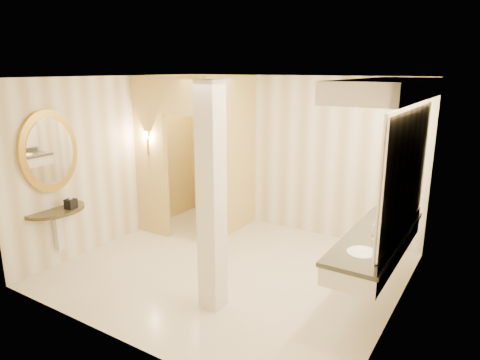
% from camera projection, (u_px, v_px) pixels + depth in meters
% --- Properties ---
extents(floor, '(4.50, 4.50, 0.00)m').
position_uv_depth(floor, '(230.00, 270.00, 6.16)').
color(floor, silver).
rests_on(floor, ground).
extents(ceiling, '(4.50, 4.50, 0.00)m').
position_uv_depth(ceiling, '(229.00, 77.00, 5.48)').
color(ceiling, white).
rests_on(ceiling, wall_back).
extents(wall_back, '(4.50, 0.02, 2.70)m').
position_uv_depth(wall_back, '(293.00, 155.00, 7.45)').
color(wall_back, white).
rests_on(wall_back, floor).
extents(wall_front, '(4.50, 0.02, 2.70)m').
position_uv_depth(wall_front, '(116.00, 223.00, 4.18)').
color(wall_front, white).
rests_on(wall_front, floor).
extents(wall_left, '(0.02, 4.00, 2.70)m').
position_uv_depth(wall_left, '(115.00, 161.00, 6.98)').
color(wall_left, white).
rests_on(wall_left, floor).
extents(wall_right, '(0.02, 4.00, 2.70)m').
position_uv_depth(wall_right, '(401.00, 207.00, 4.66)').
color(wall_right, white).
rests_on(wall_right, floor).
extents(toilet_closet, '(1.50, 1.55, 2.70)m').
position_uv_depth(toilet_closet, '(206.00, 156.00, 7.18)').
color(toilet_closet, '#F2DA7F').
rests_on(toilet_closet, floor).
extents(wall_sconce, '(0.14, 0.14, 0.42)m').
position_uv_depth(wall_sconce, '(147.00, 136.00, 7.07)').
color(wall_sconce, '#C78E40').
rests_on(wall_sconce, toilet_closet).
extents(vanity, '(0.75, 2.39, 2.09)m').
position_uv_depth(vanity, '(384.00, 174.00, 4.94)').
color(vanity, silver).
rests_on(vanity, floor).
extents(console_shelf, '(0.89, 0.89, 1.89)m').
position_uv_depth(console_shelf, '(51.00, 177.00, 5.99)').
color(console_shelf, black).
rests_on(console_shelf, floor).
extents(pillar, '(0.26, 0.26, 2.70)m').
position_uv_depth(pillar, '(211.00, 200.00, 4.90)').
color(pillar, silver).
rests_on(pillar, floor).
extents(tissue_box, '(0.15, 0.15, 0.14)m').
position_uv_depth(tissue_box, '(71.00, 204.00, 6.09)').
color(tissue_box, black).
rests_on(tissue_box, console_shelf).
extents(toilet, '(0.61, 0.82, 0.74)m').
position_uv_depth(toilet, '(228.00, 201.00, 8.13)').
color(toilet, white).
rests_on(toilet, floor).
extents(soap_bottle_a, '(0.07, 0.07, 0.12)m').
position_uv_depth(soap_bottle_a, '(381.00, 225.00, 5.29)').
color(soap_bottle_a, beige).
rests_on(soap_bottle_a, vanity).
extents(soap_bottle_b, '(0.11, 0.11, 0.11)m').
position_uv_depth(soap_bottle_b, '(382.00, 218.00, 5.53)').
color(soap_bottle_b, silver).
rests_on(soap_bottle_b, vanity).
extents(soap_bottle_c, '(0.08, 0.08, 0.18)m').
position_uv_depth(soap_bottle_c, '(375.00, 227.00, 5.13)').
color(soap_bottle_c, '#C6B28C').
rests_on(soap_bottle_c, vanity).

